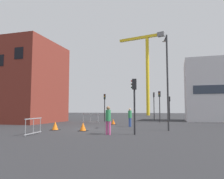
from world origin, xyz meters
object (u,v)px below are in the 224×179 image
at_px(construction_crane, 147,63).
at_px(traffic_light_corner, 105,103).
at_px(pedestrian_waiting, 108,118).
at_px(pedestrian_walking, 130,116).
at_px(traffic_light_crosswalk, 160,101).
at_px(traffic_cone_by_barrier, 83,127).
at_px(streetlamp_tall, 167,75).
at_px(traffic_light_island, 154,102).
at_px(traffic_light_near, 134,97).
at_px(traffic_cone_on_verge, 55,126).
at_px(traffic_cone_striped, 113,122).
at_px(traffic_light_far, 169,104).

distance_m(construction_crane, traffic_light_corner, 33.64).
bearing_deg(pedestrian_waiting, pedestrian_walking, 89.81).
xyz_separation_m(traffic_light_corner, traffic_light_crosswalk, (7.30, 0.24, 0.14)).
bearing_deg(traffic_cone_by_barrier, streetlamp_tall, 18.92).
xyz_separation_m(traffic_light_crosswalk, pedestrian_walking, (-2.19, -8.04, -1.64)).
distance_m(traffic_light_island, traffic_cone_by_barrier, 18.67).
height_order(traffic_light_corner, traffic_cone_by_barrier, traffic_light_corner).
distance_m(traffic_light_near, traffic_cone_on_verge, 7.21).
distance_m(construction_crane, traffic_cone_by_barrier, 46.43).
height_order(traffic_light_corner, traffic_cone_striped, traffic_light_corner).
relative_size(traffic_light_near, traffic_light_crosswalk, 0.93).
bearing_deg(traffic_light_near, traffic_cone_on_verge, 167.75).
distance_m(streetlamp_tall, traffic_light_far, 15.55).
xyz_separation_m(streetlamp_tall, traffic_light_near, (-2.00, -3.56, -1.93)).
bearing_deg(traffic_light_crosswalk, streetlamp_tall, -82.43).
xyz_separation_m(traffic_light_far, traffic_cone_on_verge, (-8.31, -17.51, -2.06)).
distance_m(construction_crane, pedestrian_waiting, 48.10).
bearing_deg(traffic_cone_by_barrier, pedestrian_waiting, -35.60).
bearing_deg(traffic_cone_on_verge, traffic_light_crosswalk, 60.77).
bearing_deg(traffic_light_near, traffic_cone_striped, 114.02).
bearing_deg(pedestrian_waiting, construction_crane, 94.14).
bearing_deg(streetlamp_tall, traffic_cone_by_barrier, -161.08).
relative_size(streetlamp_tall, traffic_cone_striped, 12.91).
distance_m(streetlamp_tall, pedestrian_walking, 5.74).
relative_size(streetlamp_tall, traffic_cone_on_verge, 11.09).
relative_size(pedestrian_waiting, traffic_cone_by_barrier, 2.81).
relative_size(traffic_light_island, traffic_light_far, 1.20).
bearing_deg(traffic_light_far, traffic_cone_on_verge, -115.38).
bearing_deg(traffic_light_corner, pedestrian_waiting, -70.87).
xyz_separation_m(traffic_light_crosswalk, traffic_light_far, (1.04, 4.53, -0.28)).
height_order(construction_crane, streetlamp_tall, construction_crane).
bearing_deg(traffic_light_island, traffic_light_corner, -138.56).
height_order(traffic_light_crosswalk, pedestrian_waiting, traffic_light_crosswalk).
height_order(traffic_cone_striped, traffic_cone_by_barrier, traffic_cone_by_barrier).
bearing_deg(streetlamp_tall, traffic_light_near, -119.28).
bearing_deg(streetlamp_tall, construction_crane, 99.43).
xyz_separation_m(pedestrian_waiting, traffic_cone_striped, (-2.40, 9.58, -0.82)).
relative_size(pedestrian_walking, traffic_cone_by_barrier, 2.64).
height_order(construction_crane, pedestrian_walking, construction_crane).
relative_size(traffic_light_far, traffic_cone_by_barrier, 5.30).
distance_m(traffic_light_island, pedestrian_walking, 13.31).
bearing_deg(traffic_light_near, traffic_light_crosswalk, 87.83).
bearing_deg(pedestrian_waiting, streetlamp_tall, 47.65).
bearing_deg(pedestrian_walking, pedestrian_waiting, -90.19).
distance_m(traffic_light_island, pedestrian_waiting, 20.12).
bearing_deg(traffic_cone_striped, traffic_light_far, 60.15).
bearing_deg(traffic_light_near, traffic_light_corner, 115.43).
xyz_separation_m(construction_crane, traffic_cone_on_verge, (-1.71, -44.24, -13.89)).
relative_size(traffic_light_island, pedestrian_walking, 2.40).
height_order(construction_crane, traffic_cone_on_verge, construction_crane).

